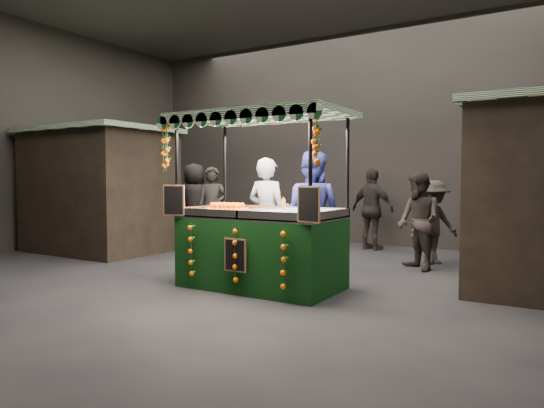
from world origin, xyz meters
The scene contains 11 objects.
ground centered at (0.00, 0.00, 0.00)m, with size 12.00×12.00×0.00m, color black.
market_hall centered at (0.00, 0.00, 3.38)m, with size 12.10×10.10×5.05m.
neighbour_stall_left centered at (-4.40, 1.00, 1.31)m, with size 3.00×2.20×2.60m.
juice_stall centered at (0.47, -0.23, 0.76)m, with size 2.54×1.49×2.46m.
vendor_grey centered at (-0.06, 0.79, 0.94)m, with size 0.69×0.46×1.88m.
vendor_blue centered at (0.72, 0.86, 0.99)m, with size 1.02×0.83×1.98m.
shopper_0 centered at (-2.31, 2.19, 0.90)m, with size 0.77×0.64×1.80m.
shopper_1 centered at (2.01, 2.30, 0.83)m, with size 1.02×1.01×1.66m.
shopper_2 centered at (0.51, 4.17, 0.88)m, with size 1.11×0.69×1.76m.
shopper_3 centered at (2.07, 3.05, 0.76)m, with size 1.05×1.11×1.51m.
shopper_4 centered at (-3.79, 3.34, 0.96)m, with size 1.00×0.71×1.92m.
Camera 1 is at (4.21, -6.02, 1.55)m, focal length 32.52 mm.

